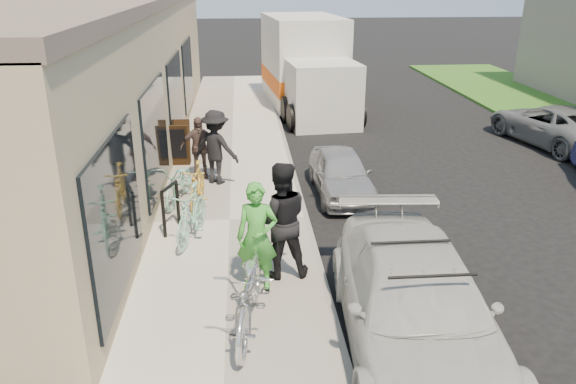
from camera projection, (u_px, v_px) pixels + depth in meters
name	position (u px, v px, depth m)	size (l,w,h in m)	color
ground	(357.00, 302.00, 8.70)	(120.00, 120.00, 0.00)	black
sidewalk	(230.00, 223.00, 11.30)	(3.00, 34.00, 0.15)	#BDB6AA
curb	(306.00, 221.00, 11.43)	(0.12, 34.00, 0.13)	gray
storefront	(107.00, 80.00, 14.94)	(3.60, 20.00, 4.22)	tan
bike_rack	(170.00, 203.00, 10.58)	(0.27, 0.63, 0.93)	black
sandwich_board	(176.00, 143.00, 14.33)	(0.68, 0.69, 1.10)	#311F0D
sedan_white	(415.00, 304.00, 7.41)	(2.25, 4.85, 1.41)	#BAB9B5
sedan_silver	(341.00, 173.00, 12.78)	(1.22, 3.04, 1.04)	#9F9FA4
moving_truck	(306.00, 69.00, 20.78)	(3.13, 6.94, 3.31)	beige
far_car_gray	(552.00, 125.00, 16.62)	(1.95, 4.24, 1.18)	slate
tandem_bike	(250.00, 292.00, 7.63)	(0.75, 2.15, 1.13)	silver
woman_rider	(257.00, 237.00, 8.54)	(0.63, 0.41, 1.73)	green
man_standing	(280.00, 220.00, 8.88)	(0.94, 0.73, 1.93)	black
cruiser_bike_a	(191.00, 214.00, 10.27)	(0.47, 1.67, 1.00)	#8ACEB3
cruiser_bike_b	(179.00, 182.00, 12.02)	(0.58, 1.67, 0.87)	#8ACEB3
cruiser_bike_c	(197.00, 186.00, 11.68)	(0.45, 1.58, 0.95)	gold
bystander_a	(216.00, 147.00, 12.96)	(1.12, 0.64, 1.74)	black
bystander_b	(199.00, 148.00, 13.34)	(0.88, 0.37, 1.50)	brown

